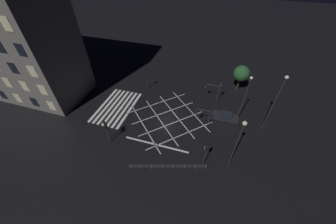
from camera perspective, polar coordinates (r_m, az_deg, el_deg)
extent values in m
plane|color=black|center=(32.70, 0.00, -1.79)|extent=(200.00, 200.00, 0.00)
cube|color=silver|center=(34.97, -11.56, 0.71)|extent=(10.06, 0.50, 0.01)
cube|color=silver|center=(35.35, -12.86, 0.99)|extent=(10.06, 0.50, 0.01)
cube|color=silver|center=(35.74, -14.14, 1.26)|extent=(10.06, 0.50, 0.01)
cube|color=silver|center=(36.15, -15.39, 1.53)|extent=(10.06, 0.50, 0.01)
cube|color=silver|center=(36.58, -16.61, 1.79)|extent=(10.06, 0.50, 0.01)
cube|color=silver|center=(37.02, -17.80, 2.05)|extent=(10.06, 0.50, 0.01)
cube|color=silver|center=(37.48, -18.96, 2.29)|extent=(10.06, 0.50, 0.01)
cube|color=silver|center=(31.48, -7.23, -4.45)|extent=(8.79, 8.79, 0.01)
cube|color=silver|center=(35.69, -3.38, 2.66)|extent=(8.79, 8.79, 0.01)
cube|color=silver|center=(32.23, -2.34, -2.65)|extent=(8.79, 8.79, 0.01)
cube|color=silver|center=(33.66, -1.19, -0.21)|extent=(8.79, 8.79, 0.01)
cube|color=silver|center=(33.23, 2.27, -0.94)|extent=(8.79, 8.79, 0.01)
cube|color=silver|center=(31.78, 1.26, -3.44)|extent=(8.79, 8.79, 0.01)
cube|color=silver|center=(34.46, 6.58, 0.67)|extent=(8.79, 8.79, 0.01)
cube|color=silver|center=(30.08, 4.03, -7.05)|extent=(8.79, 8.79, 0.01)
cube|color=silver|center=(28.89, -3.58, -9.89)|extent=(0.30, 10.06, 0.01)
cube|color=black|center=(45.94, -41.56, 3.97)|extent=(0.06, 1.40, 1.80)
cube|color=beige|center=(43.04, -38.76, 3.27)|extent=(0.06, 1.40, 1.80)
cube|color=black|center=(40.26, -35.56, 2.46)|extent=(0.06, 1.40, 1.80)
cube|color=beige|center=(37.63, -31.92, 1.53)|extent=(0.06, 1.40, 1.80)
cube|color=beige|center=(41.53, -40.72, 6.78)|extent=(0.06, 1.40, 1.80)
cube|color=beige|center=(38.64, -37.52, 6.21)|extent=(0.06, 1.40, 1.80)
cube|color=beige|center=(35.89, -33.83, 5.52)|extent=(0.06, 1.40, 1.80)
cube|color=black|center=(37.24, -39.67, 10.25)|extent=(0.06, 1.40, 1.80)
cube|color=beige|center=(34.39, -35.95, 9.88)|extent=(0.06, 1.40, 1.80)
cube|color=black|center=(36.10, -42.03, 14.56)|extent=(0.06, 1.40, 1.80)
cube|color=black|center=(33.15, -38.32, 14.59)|extent=(0.06, 1.40, 1.80)
cube|color=beige|center=(32.21, -40.96, 19.59)|extent=(0.06, 1.40, 1.80)
cylinder|color=#2D2D30|center=(25.75, 11.20, -12.94)|extent=(0.11, 0.11, 3.94)
cube|color=black|center=(24.57, 11.35, -10.93)|extent=(0.28, 0.16, 0.90)
sphere|color=red|center=(24.33, 11.18, -10.46)|extent=(0.18, 0.18, 0.18)
sphere|color=black|center=(24.57, 11.09, -10.88)|extent=(0.18, 0.18, 0.18)
sphere|color=black|center=(24.81, 11.00, -11.29)|extent=(0.18, 0.18, 0.18)
cube|color=black|center=(24.57, 11.56, -10.97)|extent=(0.36, 0.02, 0.98)
cylinder|color=#2D2D30|center=(29.08, -17.83, -6.29)|extent=(0.11, 0.11, 3.81)
cube|color=black|center=(28.16, -18.29, -4.21)|extent=(0.16, 0.28, 0.90)
sphere|color=red|center=(28.01, -18.31, -3.63)|extent=(0.18, 0.18, 0.18)
sphere|color=black|center=(28.22, -18.18, -4.05)|extent=(0.18, 0.18, 0.18)
sphere|color=black|center=(28.42, -18.05, -4.47)|extent=(0.18, 0.18, 0.18)
cube|color=black|center=(28.11, -18.38, -4.34)|extent=(0.02, 0.36, 0.98)
cylinder|color=#2D2D30|center=(29.49, -18.25, -5.40)|extent=(0.11, 0.11, 3.93)
cube|color=black|center=(28.40, -18.65, -3.48)|extent=(0.28, 0.16, 0.90)
sphere|color=red|center=(28.14, -18.59, -3.11)|extent=(0.18, 0.18, 0.18)
sphere|color=black|center=(28.34, -18.46, -3.53)|extent=(0.18, 0.18, 0.18)
sphere|color=black|center=(28.55, -18.33, -3.95)|extent=(0.18, 0.18, 0.18)
cube|color=black|center=(28.44, -18.80, -3.44)|extent=(0.36, 0.02, 0.98)
cylinder|color=#2D2D30|center=(30.60, 12.31, -2.16)|extent=(0.11, 0.11, 3.61)
cylinder|color=#2D2D30|center=(29.50, 10.83, 0.52)|extent=(0.09, 2.04, 0.09)
cube|color=black|center=(29.85, 8.80, 0.27)|extent=(0.28, 0.16, 0.90)
sphere|color=red|center=(29.66, 8.65, 0.74)|extent=(0.18, 0.18, 0.18)
sphere|color=black|center=(29.86, 8.59, 0.31)|extent=(0.18, 0.18, 0.18)
sphere|color=black|center=(30.06, 8.53, -0.11)|extent=(0.18, 0.18, 0.18)
cube|color=black|center=(29.84, 8.97, 0.24)|extent=(0.36, 0.02, 0.98)
cylinder|color=#2D2D30|center=(36.21, 15.37, 5.96)|extent=(0.11, 0.11, 4.28)
cube|color=black|center=(35.18, 15.83, 7.97)|extent=(0.16, 0.28, 0.90)
sphere|color=black|center=(34.92, 15.91, 8.28)|extent=(0.18, 0.18, 0.18)
sphere|color=orange|center=(35.09, 15.82, 7.88)|extent=(0.18, 0.18, 0.18)
sphere|color=black|center=(35.25, 15.73, 7.48)|extent=(0.18, 0.18, 0.18)
cube|color=black|center=(35.26, 15.85, 8.05)|extent=(0.02, 0.36, 0.98)
cylinder|color=#2D2D30|center=(38.63, -6.47, 9.53)|extent=(0.11, 0.11, 3.91)
cube|color=black|center=(37.81, -6.45, 11.35)|extent=(0.28, 0.16, 0.90)
sphere|color=red|center=(37.62, -6.33, 11.72)|extent=(0.18, 0.18, 0.18)
sphere|color=black|center=(37.78, -6.29, 11.33)|extent=(0.18, 0.18, 0.18)
sphere|color=black|center=(37.93, -6.26, 10.94)|extent=(0.18, 0.18, 0.18)
cube|color=black|center=(37.85, -6.58, 11.37)|extent=(0.36, 0.02, 0.98)
cylinder|color=#2D2D30|center=(36.70, 14.95, 5.64)|extent=(0.11, 0.11, 3.29)
cylinder|color=#2D2D30|center=(35.85, 13.57, 7.91)|extent=(0.09, 2.28, 0.09)
cube|color=black|center=(36.13, 11.67, 7.67)|extent=(0.28, 0.16, 0.90)
sphere|color=black|center=(35.97, 11.56, 8.10)|extent=(0.18, 0.18, 0.18)
sphere|color=black|center=(36.14, 11.50, 7.71)|extent=(0.18, 0.18, 0.18)
sphere|color=green|center=(36.31, 11.43, 7.32)|extent=(0.18, 0.18, 0.18)
cube|color=black|center=(36.13, 11.81, 7.65)|extent=(0.36, 0.02, 0.98)
cylinder|color=#2D2D30|center=(24.88, 19.79, -10.06)|extent=(0.14, 0.14, 8.17)
sphere|color=#F4EAC6|center=(21.85, 22.35, -3.21)|extent=(0.53, 0.53, 0.53)
cylinder|color=#2D2D30|center=(31.41, 21.84, 2.77)|extent=(0.14, 0.14, 8.56)
sphere|color=#F4EAC6|center=(29.01, 24.06, 9.45)|extent=(0.46, 0.46, 0.46)
cylinder|color=#2D2D30|center=(31.57, 29.17, 1.49)|extent=(0.14, 0.14, 9.66)
sphere|color=#F4EAC6|center=(29.01, 32.46, 8.90)|extent=(0.51, 0.51, 0.51)
cylinder|color=#473323|center=(40.93, 20.59, 7.92)|extent=(0.30, 0.30, 2.66)
sphere|color=#235128|center=(39.67, 21.46, 10.87)|extent=(3.12, 3.12, 3.12)
cube|color=black|center=(33.54, 16.96, -1.49)|extent=(1.83, 4.46, 0.64)
cube|color=black|center=(33.17, 17.34, -0.82)|extent=(1.61, 1.87, 0.50)
sphere|color=white|center=(33.06, 13.17, -1.48)|extent=(0.16, 0.16, 0.16)
sphere|color=white|center=(33.90, 13.41, -0.20)|extent=(0.16, 0.16, 0.16)
cylinder|color=black|center=(33.00, 14.45, -2.17)|extent=(0.20, 0.68, 0.68)
cylinder|color=black|center=(34.17, 14.73, -0.37)|extent=(0.20, 0.68, 0.68)
cylinder|color=black|center=(33.22, 19.13, -3.10)|extent=(0.20, 0.68, 0.68)
cylinder|color=black|center=(34.39, 19.25, -1.28)|extent=(0.20, 0.68, 0.68)
cylinder|color=gray|center=(26.58, -11.65, -16.10)|extent=(0.05, 0.05, 1.05)
cylinder|color=gray|center=(26.34, -8.38, -16.25)|extent=(0.05, 0.05, 1.05)
cylinder|color=gray|center=(26.17, -5.05, -16.36)|extent=(0.05, 0.05, 1.05)
cylinder|color=gray|center=(26.09, -1.69, -16.41)|extent=(0.05, 0.05, 1.05)
cylinder|color=gray|center=(26.09, 1.69, -16.41)|extent=(0.05, 0.05, 1.05)
cylinder|color=gray|center=(26.17, 5.05, -16.36)|extent=(0.05, 0.05, 1.05)
cylinder|color=gray|center=(26.34, 8.38, -16.25)|extent=(0.05, 0.05, 1.05)
cylinder|color=gray|center=(26.58, 11.65, -16.10)|extent=(0.05, 0.05, 1.05)
cylinder|color=gray|center=(25.66, 0.00, -15.86)|extent=(3.05, 9.87, 0.04)
cylinder|color=gray|center=(26.03, 0.00, -16.36)|extent=(3.05, 9.87, 0.04)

